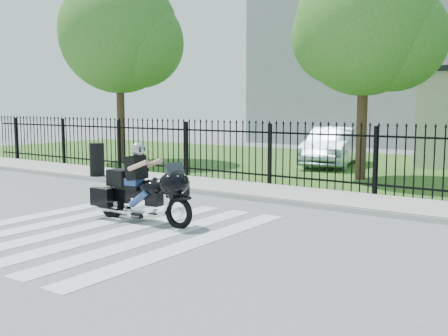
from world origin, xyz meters
The scene contains 12 objects.
ground centered at (0.00, 0.00, 0.00)m, with size 120.00×120.00×0.00m, color slate.
crosswalk centered at (0.00, 0.00, 0.01)m, with size 5.00×5.50×0.01m, color silver, non-canonical shape.
sidewalk centered at (0.00, 5.00, 0.06)m, with size 40.00×2.00×0.12m, color #ADAAA3.
curb centered at (0.00, 4.00, 0.06)m, with size 40.00×0.12×0.12m, color #ADAAA3.
grass_strip centered at (0.00, 12.00, 0.01)m, with size 40.00×12.00×0.02m, color #2D6121.
iron_fence centered at (0.00, 6.00, 0.90)m, with size 26.00×0.04×1.80m.
tree_left centered at (-8.50, 8.50, 5.17)m, with size 4.80×4.80×7.58m.
tree_mid centered at (1.50, 9.00, 4.67)m, with size 4.20×4.20×6.78m.
building_tall centered at (-3.00, 26.00, 6.00)m, with size 15.00×10.00×12.00m, color #97999F.
motorcycle_rider centered at (0.13, 0.75, 0.66)m, with size 2.44×0.72×1.61m.
parked_car centered at (-0.72, 11.96, 0.75)m, with size 1.55×4.43×1.46m, color #A3BDCD.
litter_bin centered at (-5.20, 4.30, 0.63)m, with size 0.45×0.45×1.02m, color black.
Camera 1 is at (7.35, -6.61, 2.29)m, focal length 42.00 mm.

